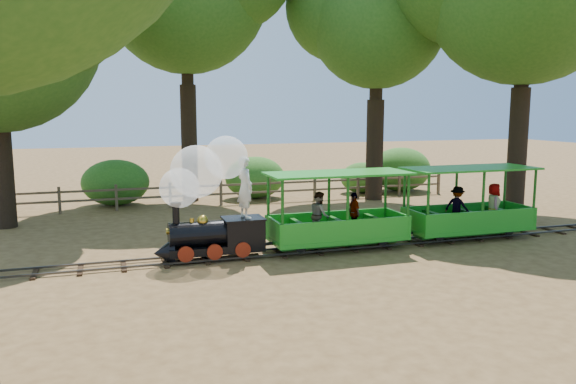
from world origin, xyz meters
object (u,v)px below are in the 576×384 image
object	(u,v)px
locomotive	(207,190)
fence	(245,190)
carriage_front	(336,220)
carriage_rear	(470,211)

from	to	relation	value
locomotive	fence	xyz separation A→B (m)	(2.92, 7.93, -1.23)
carriage_front	carriage_rear	size ratio (longest dim) A/B	1.00
locomotive	carriage_front	distance (m)	3.66
carriage_rear	fence	xyz separation A→B (m)	(-4.86, 8.03, -0.26)
carriage_rear	fence	size ratio (longest dim) A/B	0.22
carriage_front	carriage_rear	bearing A→B (deg)	-0.35
carriage_front	fence	bearing A→B (deg)	94.33
carriage_rear	locomotive	bearing A→B (deg)	179.26
locomotive	carriage_rear	world-z (taller)	locomotive
locomotive	fence	bearing A→B (deg)	69.80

